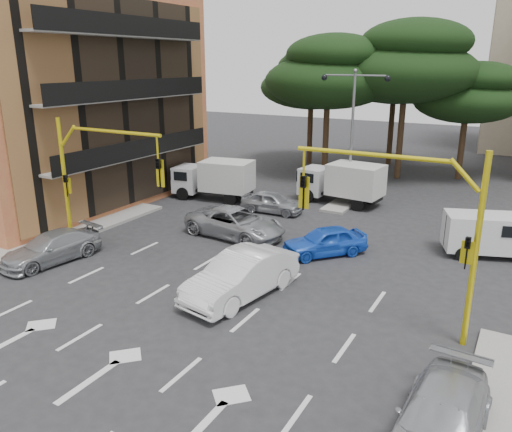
{
  "coord_description": "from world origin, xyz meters",
  "views": [
    {
      "loc": [
        9.65,
        -12.88,
        8.32
      ],
      "look_at": [
        -0.95,
        5.98,
        1.6
      ],
      "focal_mm": 35.0,
      "sensor_mm": 36.0,
      "label": 1
    }
  ],
  "objects_px": {
    "street_lamp_center": "(353,113)",
    "car_silver_parked": "(440,420)",
    "car_blue_compact": "(325,241)",
    "car_silver_cross_a": "(235,223)",
    "box_truck_a": "(214,180)",
    "car_silver_cross_b": "(272,202)",
    "van_white": "(490,235)",
    "signal_mast_left": "(92,169)",
    "box_truck_b": "(341,183)",
    "signal_mast_right": "(415,215)",
    "car_white_hatch": "(241,276)",
    "car_silver_wagon": "(51,248)"
  },
  "relations": [
    {
      "from": "car_blue_compact",
      "to": "car_silver_cross_a",
      "type": "distance_m",
      "value": 4.78
    },
    {
      "from": "signal_mast_left",
      "to": "car_silver_cross_b",
      "type": "bearing_deg",
      "value": 68.41
    },
    {
      "from": "signal_mast_left",
      "to": "car_silver_cross_b",
      "type": "height_order",
      "value": "signal_mast_left"
    },
    {
      "from": "street_lamp_center",
      "to": "car_silver_cross_b",
      "type": "height_order",
      "value": "street_lamp_center"
    },
    {
      "from": "signal_mast_left",
      "to": "van_white",
      "type": "distance_m",
      "value": 17.7
    },
    {
      "from": "car_silver_cross_a",
      "to": "van_white",
      "type": "distance_m",
      "value": 11.69
    },
    {
      "from": "car_silver_cross_a",
      "to": "box_truck_a",
      "type": "distance_m",
      "value": 7.3
    },
    {
      "from": "car_silver_cross_a",
      "to": "car_silver_wagon",
      "type": "bearing_deg",
      "value": 147.35
    },
    {
      "from": "box_truck_a",
      "to": "signal_mast_right",
      "type": "bearing_deg",
      "value": -134.86
    },
    {
      "from": "street_lamp_center",
      "to": "van_white",
      "type": "relative_size",
      "value": 2.02
    },
    {
      "from": "car_silver_cross_b",
      "to": "van_white",
      "type": "bearing_deg",
      "value": -98.71
    },
    {
      "from": "car_silver_cross_b",
      "to": "van_white",
      "type": "distance_m",
      "value": 11.59
    },
    {
      "from": "box_truck_b",
      "to": "signal_mast_right",
      "type": "bearing_deg",
      "value": -146.12
    },
    {
      "from": "car_white_hatch",
      "to": "car_silver_cross_b",
      "type": "xyz_separation_m",
      "value": [
        -3.98,
        10.07,
        -0.21
      ]
    },
    {
      "from": "signal_mast_left",
      "to": "car_blue_compact",
      "type": "height_order",
      "value": "signal_mast_left"
    },
    {
      "from": "car_silver_parked",
      "to": "box_truck_b",
      "type": "xyz_separation_m",
      "value": [
        -8.96,
        18.09,
        0.61
      ]
    },
    {
      "from": "car_blue_compact",
      "to": "car_silver_wagon",
      "type": "bearing_deg",
      "value": -104.88
    },
    {
      "from": "car_silver_cross_b",
      "to": "box_truck_b",
      "type": "xyz_separation_m",
      "value": [
        2.76,
        3.78,
        0.64
      ]
    },
    {
      "from": "car_silver_cross_b",
      "to": "box_truck_a",
      "type": "xyz_separation_m",
      "value": [
        -4.56,
        0.84,
        0.63
      ]
    },
    {
      "from": "car_silver_wagon",
      "to": "car_silver_parked",
      "type": "relative_size",
      "value": 0.98
    },
    {
      "from": "signal_mast_right",
      "to": "box_truck_b",
      "type": "height_order",
      "value": "signal_mast_right"
    },
    {
      "from": "box_truck_b",
      "to": "van_white",
      "type": "bearing_deg",
      "value": -113.45
    },
    {
      "from": "van_white",
      "to": "box_truck_b",
      "type": "bearing_deg",
      "value": -139.44
    },
    {
      "from": "signal_mast_left",
      "to": "car_blue_compact",
      "type": "relative_size",
      "value": 1.59
    },
    {
      "from": "street_lamp_center",
      "to": "car_silver_parked",
      "type": "bearing_deg",
      "value": -65.13
    },
    {
      "from": "car_silver_cross_b",
      "to": "car_blue_compact",
      "type": "bearing_deg",
      "value": -135.34
    },
    {
      "from": "street_lamp_center",
      "to": "car_white_hatch",
      "type": "height_order",
      "value": "street_lamp_center"
    },
    {
      "from": "street_lamp_center",
      "to": "car_blue_compact",
      "type": "xyz_separation_m",
      "value": [
        2.09,
        -9.12,
        -4.78
      ]
    },
    {
      "from": "street_lamp_center",
      "to": "car_blue_compact",
      "type": "relative_size",
      "value": 2.05
    },
    {
      "from": "signal_mast_right",
      "to": "car_silver_cross_b",
      "type": "distance_m",
      "value": 14.09
    },
    {
      "from": "box_truck_a",
      "to": "car_white_hatch",
      "type": "bearing_deg",
      "value": -150.94
    },
    {
      "from": "box_truck_b",
      "to": "car_silver_parked",
      "type": "bearing_deg",
      "value": -147.69
    },
    {
      "from": "car_silver_cross_a",
      "to": "box_truck_b",
      "type": "distance_m",
      "value": 8.69
    },
    {
      "from": "signal_mast_left",
      "to": "car_silver_parked",
      "type": "relative_size",
      "value": 1.35
    },
    {
      "from": "box_truck_a",
      "to": "car_silver_cross_b",
      "type": "bearing_deg",
      "value": -109.5
    },
    {
      "from": "street_lamp_center",
      "to": "car_silver_parked",
      "type": "height_order",
      "value": "street_lamp_center"
    },
    {
      "from": "car_silver_wagon",
      "to": "box_truck_a",
      "type": "relative_size",
      "value": 0.86
    },
    {
      "from": "van_white",
      "to": "box_truck_b",
      "type": "height_order",
      "value": "box_truck_b"
    },
    {
      "from": "car_silver_parked",
      "to": "van_white",
      "type": "relative_size",
      "value": 1.15
    },
    {
      "from": "car_silver_cross_b",
      "to": "street_lamp_center",
      "type": "bearing_deg",
      "value": -37.14
    },
    {
      "from": "car_silver_wagon",
      "to": "box_truck_b",
      "type": "relative_size",
      "value": 0.85
    },
    {
      "from": "car_white_hatch",
      "to": "car_silver_cross_a",
      "type": "height_order",
      "value": "car_white_hatch"
    },
    {
      "from": "car_white_hatch",
      "to": "box_truck_b",
      "type": "xyz_separation_m",
      "value": [
        -1.22,
        13.85,
        0.43
      ]
    },
    {
      "from": "car_blue_compact",
      "to": "car_silver_cross_a",
      "type": "relative_size",
      "value": 0.74
    },
    {
      "from": "signal_mast_left",
      "to": "van_white",
      "type": "xyz_separation_m",
      "value": [
        15.3,
        8.39,
        -2.92
      ]
    },
    {
      "from": "signal_mast_right",
      "to": "signal_mast_left",
      "type": "distance_m",
      "value": 13.61
    },
    {
      "from": "car_silver_cross_b",
      "to": "van_white",
      "type": "relative_size",
      "value": 0.94
    },
    {
      "from": "car_silver_cross_b",
      "to": "box_truck_b",
      "type": "distance_m",
      "value": 4.73
    },
    {
      "from": "car_blue_compact",
      "to": "car_silver_parked",
      "type": "xyz_separation_m",
      "value": [
        6.61,
        -9.65,
        -0.0
      ]
    },
    {
      "from": "car_silver_wagon",
      "to": "car_silver_cross_a",
      "type": "xyz_separation_m",
      "value": [
        5.23,
        6.66,
        0.08
      ]
    }
  ]
}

